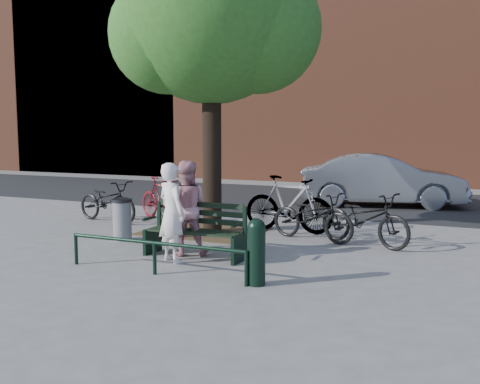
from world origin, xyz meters
The scene contains 17 objects.
ground centered at (0.00, 0.00, 0.00)m, with size 90.00×90.00×0.00m, color gray.
dirt_pit centered at (-1.00, 2.20, 0.01)m, with size 2.40×2.00×0.02m, color brown.
road centered at (0.00, 8.50, 0.01)m, with size 40.00×7.00×0.01m, color black.
townhouse_row centered at (0.17, 16.00, 6.25)m, with size 45.00×4.00×14.00m.
park_bench centered at (0.00, 0.08, 0.48)m, with size 1.74×0.54×0.97m.
guard_railing centered at (0.00, -1.20, 0.40)m, with size 3.06×0.06×0.51m.
street_tree centered at (-0.75, 2.20, 4.42)m, with size 4.20×3.80×6.50m.
person_left centered at (-0.19, -0.41, 0.82)m, with size 0.60×0.39×1.63m, color white.
person_right centered at (-0.24, 0.13, 0.82)m, with size 0.80×0.62×1.64m, color #CA8B90.
bollard centered at (1.60, -1.08, 0.50)m, with size 0.25×0.25×0.94m.
litter_bin centered at (-2.02, 0.71, 0.41)m, with size 0.40×0.40×0.82m.
bicycle_a centered at (-3.68, 2.35, 0.50)m, with size 0.66×1.89×0.99m, color black.
bicycle_b centered at (-2.64, 3.08, 0.52)m, with size 0.49×1.75×1.05m, color #560C12.
bicycle_c centered at (1.40, 2.24, 0.48)m, with size 0.64×1.84×0.97m, color black.
bicycle_d centered at (0.67, 2.91, 0.60)m, with size 0.57×2.01×1.21m, color gray.
bicycle_e centered at (2.42, 2.20, 0.51)m, with size 0.67×1.93×1.02m, color black.
parked_car centered at (1.76, 7.82, 0.76)m, with size 1.60×4.58×1.51m, color slate.
Camera 1 is at (4.41, -7.78, 2.11)m, focal length 40.00 mm.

